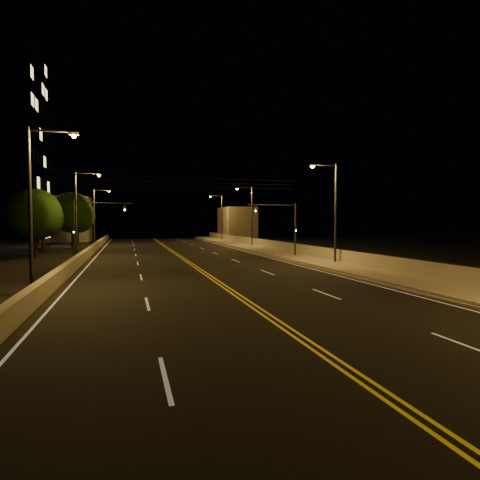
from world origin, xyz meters
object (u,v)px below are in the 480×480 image
object	(u,v)px
streetlight_6	(96,213)
traffic_signal_right	(286,223)
traffic_signal_left	(87,223)
tree_1	(43,218)
tree_0	(35,214)
tree_3	(77,216)
streetlight_3	(220,214)
streetlight_4	(36,197)
streetlight_2	(250,212)
tree_2	(72,213)
streetlight_1	(333,207)
streetlight_5	(79,208)

from	to	relation	value
streetlight_6	traffic_signal_right	distance (m)	33.82
traffic_signal_left	tree_1	xyz separation A→B (m)	(-6.54, 16.03, 0.55)
tree_0	tree_3	distance (m)	22.69
streetlight_3	streetlight_6	world-z (taller)	same
streetlight_6	traffic_signal_right	world-z (taller)	streetlight_6
tree_1	traffic_signal_left	bearing A→B (deg)	-67.81
streetlight_4	tree_3	size ratio (longest dim) A/B	1.19
traffic_signal_right	tree_3	xyz separation A→B (m)	(-22.84, 29.99, 0.99)
streetlight_2	streetlight_3	world-z (taller)	same
streetlight_3	streetlight_2	bearing A→B (deg)	-90.00
streetlight_2	tree_2	size ratio (longest dim) A/B	1.09
traffic_signal_right	tree_2	size ratio (longest dim) A/B	0.71
streetlight_1	streetlight_3	world-z (taller)	same
streetlight_1	streetlight_6	world-z (taller)	same
streetlight_5	tree_3	xyz separation A→B (m)	(-2.99, 25.06, -0.45)
streetlight_2	tree_1	bearing A→B (deg)	-177.54
traffic_signal_right	tree_2	bearing A→B (deg)	133.69
streetlight_1	streetlight_2	bearing A→B (deg)	90.00
streetlight_3	traffic_signal_left	distance (m)	41.42
streetlight_1	streetlight_4	bearing A→B (deg)	-160.19
streetlight_1	tree_0	world-z (taller)	streetlight_1
streetlight_4	traffic_signal_left	xyz separation A→B (m)	(1.17, 14.41, -1.44)
streetlight_2	streetlight_5	distance (m)	24.67
streetlight_3	traffic_signal_left	world-z (taller)	streetlight_3
traffic_signal_left	streetlight_2	bearing A→B (deg)	40.31
streetlight_3	streetlight_4	size ratio (longest dim) A/B	1.00
streetlight_4	tree_1	xyz separation A→B (m)	(-5.37, 30.43, -0.88)
streetlight_5	tree_2	distance (m)	19.24
streetlight_3	tree_2	distance (m)	27.30
streetlight_1	tree_0	size ratio (longest dim) A/B	1.22
streetlight_2	traffic_signal_right	distance (m)	17.31
tree_2	tree_0	bearing A→B (deg)	-94.97
streetlight_4	tree_1	size ratio (longest dim) A/B	1.32
streetlight_1	streetlight_2	world-z (taller)	same
tree_3	streetlight_3	bearing A→B (deg)	14.07
streetlight_6	streetlight_3	bearing A→B (deg)	22.24
streetlight_2	traffic_signal_left	size ratio (longest dim) A/B	1.55
streetlight_4	streetlight_6	size ratio (longest dim) A/B	1.00
streetlight_2	tree_3	distance (m)	27.57
streetlight_6	tree_2	xyz separation A→B (m)	(-3.02, -3.41, -0.04)
streetlight_1	tree_3	bearing A→B (deg)	123.64
traffic_signal_right	tree_2	distance (m)	33.13
traffic_signal_right	tree_1	distance (m)	29.89
streetlight_4	traffic_signal_left	distance (m)	14.53
streetlight_5	tree_1	distance (m)	12.36
streetlight_2	streetlight_4	size ratio (longest dim) A/B	1.00
streetlight_4	tree_2	distance (m)	38.46
tree_3	streetlight_6	bearing A→B (deg)	-41.43
streetlight_1	tree_3	world-z (taller)	streetlight_1
tree_1	tree_2	distance (m)	8.29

